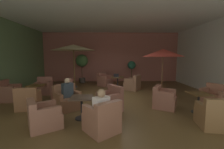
{
  "coord_description": "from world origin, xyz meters",
  "views": [
    {
      "loc": [
        -0.14,
        -6.74,
        1.88
      ],
      "look_at": [
        0.0,
        0.49,
        1.04
      ],
      "focal_mm": 24.12,
      "sensor_mm": 36.0,
      "label": 1
    }
  ],
  "objects_px": {
    "patio_umbrella_center_beige": "(163,53)",
    "open_laptop": "(116,76)",
    "armchair_front_right_south": "(43,117)",
    "armchair_rear_right_east": "(9,93)",
    "patio_umbrella_tall_red": "(74,48)",
    "patron_by_window": "(67,89)",
    "armchair_rear_right_west": "(63,92)",
    "armchair_rear_right_north": "(44,88)",
    "armchair_mid_center_north": "(164,99)",
    "armchair_front_right_west": "(102,120)",
    "armchair_front_right_east": "(67,100)",
    "patron_blue_shirt": "(101,103)",
    "armchair_front_left_east": "(133,84)",
    "armchair_front_right_north": "(110,102)",
    "cafe_table_front_left": "(118,80)",
    "armchair_front_left_north": "(105,81)",
    "armchair_mid_center_south": "(214,98)",
    "cafe_table_mid_center": "(199,99)",
    "potted_tree_mid_left": "(132,68)",
    "iced_drink_cup": "(117,76)",
    "cafe_table_front_right": "(82,103)",
    "potted_tree_left_corner": "(82,62)",
    "armchair_mid_center_east": "(216,117)",
    "cafe_table_rear_right": "(37,89)",
    "armchair_rear_right_south": "(28,100)"
  },
  "relations": [
    {
      "from": "armchair_mid_center_south",
      "to": "armchair_rear_right_east",
      "type": "distance_m",
      "value": 8.34
    },
    {
      "from": "armchair_front_right_west",
      "to": "patio_umbrella_center_beige",
      "type": "relative_size",
      "value": 0.45
    },
    {
      "from": "armchair_rear_right_west",
      "to": "iced_drink_cup",
      "type": "xyz_separation_m",
      "value": [
        2.49,
        2.58,
        0.4
      ]
    },
    {
      "from": "armchair_rear_right_east",
      "to": "open_laptop",
      "type": "height_order",
      "value": "armchair_rear_right_east"
    },
    {
      "from": "armchair_front_right_east",
      "to": "patio_umbrella_tall_red",
      "type": "bearing_deg",
      "value": 99.12
    },
    {
      "from": "cafe_table_front_right",
      "to": "armchair_mid_center_south",
      "type": "height_order",
      "value": "armchair_mid_center_south"
    },
    {
      "from": "armchair_front_right_south",
      "to": "potted_tree_mid_left",
      "type": "height_order",
      "value": "potted_tree_mid_left"
    },
    {
      "from": "armchair_front_right_east",
      "to": "armchair_rear_right_north",
      "type": "bearing_deg",
      "value": 128.07
    },
    {
      "from": "patio_umbrella_tall_red",
      "to": "patron_by_window",
      "type": "relative_size",
      "value": 3.87
    },
    {
      "from": "armchair_front_right_east",
      "to": "cafe_table_front_left",
      "type": "bearing_deg",
      "value": 61.57
    },
    {
      "from": "cafe_table_front_left",
      "to": "armchair_rear_right_east",
      "type": "xyz_separation_m",
      "value": [
        -4.84,
        -2.63,
        -0.18
      ]
    },
    {
      "from": "patio_umbrella_center_beige",
      "to": "open_laptop",
      "type": "relative_size",
      "value": 6.28
    },
    {
      "from": "open_laptop",
      "to": "armchair_mid_center_south",
      "type": "bearing_deg",
      "value": -45.74
    },
    {
      "from": "cafe_table_front_right",
      "to": "armchair_front_right_south",
      "type": "relative_size",
      "value": 0.65
    },
    {
      "from": "cafe_table_front_left",
      "to": "armchair_front_right_east",
      "type": "relative_size",
      "value": 0.76
    },
    {
      "from": "armchair_rear_right_north",
      "to": "armchair_mid_center_north",
      "type": "bearing_deg",
      "value": -22.52
    },
    {
      "from": "armchair_rear_right_west",
      "to": "iced_drink_cup",
      "type": "bearing_deg",
      "value": 46.05
    },
    {
      "from": "armchair_front_right_west",
      "to": "potted_tree_left_corner",
      "type": "height_order",
      "value": "potted_tree_left_corner"
    },
    {
      "from": "armchair_front_left_north",
      "to": "armchair_mid_center_north",
      "type": "height_order",
      "value": "armchair_front_left_north"
    },
    {
      "from": "potted_tree_left_corner",
      "to": "armchair_mid_center_north",
      "type": "bearing_deg",
      "value": -54.28
    },
    {
      "from": "armchair_front_left_north",
      "to": "armchair_mid_center_south",
      "type": "distance_m",
      "value": 6.0
    },
    {
      "from": "armchair_front_right_west",
      "to": "potted_tree_mid_left",
      "type": "bearing_deg",
      "value": 76.0
    },
    {
      "from": "armchair_front_left_east",
      "to": "armchair_rear_right_west",
      "type": "distance_m",
      "value": 3.89
    },
    {
      "from": "armchair_front_right_north",
      "to": "armchair_front_right_west",
      "type": "height_order",
      "value": "armchair_front_right_north"
    },
    {
      "from": "armchair_front_right_east",
      "to": "patron_by_window",
      "type": "bearing_deg",
      "value": -51.59
    },
    {
      "from": "armchair_rear_right_west",
      "to": "armchair_rear_right_east",
      "type": "bearing_deg",
      "value": -177.0
    },
    {
      "from": "armchair_front_left_east",
      "to": "armchair_front_right_north",
      "type": "distance_m",
      "value": 3.62
    },
    {
      "from": "cafe_table_front_right",
      "to": "armchair_front_right_west",
      "type": "bearing_deg",
      "value": -52.1
    },
    {
      "from": "armchair_front_right_south",
      "to": "patio_umbrella_tall_red",
      "type": "relative_size",
      "value": 0.4
    },
    {
      "from": "armchair_rear_right_east",
      "to": "armchair_rear_right_south",
      "type": "relative_size",
      "value": 0.99
    },
    {
      "from": "cafe_table_mid_center",
      "to": "armchair_rear_right_west",
      "type": "relative_size",
      "value": 0.74
    },
    {
      "from": "armchair_mid_center_east",
      "to": "cafe_table_rear_right",
      "type": "relative_size",
      "value": 1.34
    },
    {
      "from": "armchair_mid_center_north",
      "to": "patron_blue_shirt",
      "type": "distance_m",
      "value": 2.89
    },
    {
      "from": "armchair_front_left_north",
      "to": "armchair_rear_right_west",
      "type": "bearing_deg",
      "value": -118.9
    },
    {
      "from": "patio_umbrella_center_beige",
      "to": "open_laptop",
      "type": "bearing_deg",
      "value": 150.75
    },
    {
      "from": "armchair_rear_right_north",
      "to": "iced_drink_cup",
      "type": "height_order",
      "value": "armchair_rear_right_north"
    },
    {
      "from": "armchair_rear_right_west",
      "to": "open_laptop",
      "type": "xyz_separation_m",
      "value": [
        2.47,
        2.53,
        0.4
      ]
    },
    {
      "from": "armchair_front_right_south",
      "to": "patio_umbrella_center_beige",
      "type": "height_order",
      "value": "patio_umbrella_center_beige"
    },
    {
      "from": "cafe_table_mid_center",
      "to": "armchair_rear_right_west",
      "type": "height_order",
      "value": "armchair_rear_right_west"
    },
    {
      "from": "cafe_table_mid_center",
      "to": "open_laptop",
      "type": "relative_size",
      "value": 1.84
    },
    {
      "from": "armchair_mid_center_south",
      "to": "armchair_front_right_south",
      "type": "bearing_deg",
      "value": -164.62
    },
    {
      "from": "armchair_front_right_east",
      "to": "patron_blue_shirt",
      "type": "bearing_deg",
      "value": -51.84
    },
    {
      "from": "armchair_front_right_south",
      "to": "patio_umbrella_center_beige",
      "type": "bearing_deg",
      "value": 40.48
    },
    {
      "from": "patio_umbrella_tall_red",
      "to": "patron_blue_shirt",
      "type": "relative_size",
      "value": 4.16
    },
    {
      "from": "armchair_front_right_west",
      "to": "armchair_rear_right_west",
      "type": "relative_size",
      "value": 1.14
    },
    {
      "from": "armchair_front_right_south",
      "to": "armchair_front_right_north",
      "type": "bearing_deg",
      "value": 34.24
    },
    {
      "from": "armchair_rear_right_east",
      "to": "armchair_front_right_south",
      "type": "bearing_deg",
      "value": -44.77
    },
    {
      "from": "armchair_front_right_east",
      "to": "armchair_rear_right_east",
      "type": "distance_m",
      "value": 3.02
    },
    {
      "from": "armchair_front_left_east",
      "to": "iced_drink_cup",
      "type": "bearing_deg",
      "value": 143.57
    },
    {
      "from": "armchair_rear_right_north",
      "to": "armchair_front_right_west",
      "type": "bearing_deg",
      "value": -51.89
    }
  ]
}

